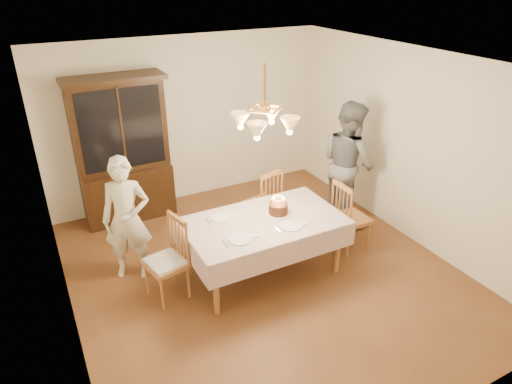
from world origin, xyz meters
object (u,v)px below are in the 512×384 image
dining_table (264,226)px  birthday_cake (278,209)px  elderly_woman (127,219)px  china_hutch (123,153)px  chair_far_side (263,204)px

dining_table → birthday_cake: (0.23, 0.06, 0.14)m
birthday_cake → elderly_woman: bearing=157.8°
dining_table → china_hutch: size_ratio=0.88×
chair_far_side → birthday_cake: (-0.24, -0.83, 0.38)m
dining_table → china_hutch: bearing=116.4°
dining_table → birthday_cake: 0.28m
china_hutch → elderly_woman: (-0.34, -1.51, -0.26)m
dining_table → elderly_woman: elderly_woman is taller
china_hutch → elderly_woman: size_ratio=1.37×
chair_far_side → elderly_woman: elderly_woman is taller
elderly_woman → chair_far_side: bearing=27.1°
chair_far_side → birthday_cake: chair_far_side is taller
dining_table → elderly_woman: 1.64m
dining_table → birthday_cake: bearing=13.6°
chair_far_side → birthday_cake: bearing=-106.4°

